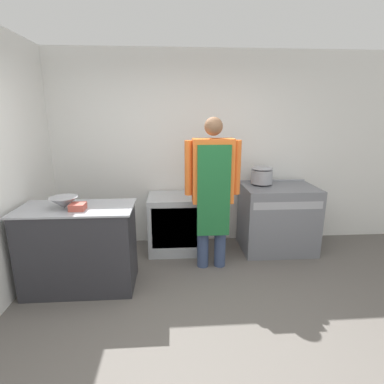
{
  "coord_description": "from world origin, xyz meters",
  "views": [
    {
      "loc": [
        -0.17,
        -2.05,
        1.86
      ],
      "look_at": [
        0.05,
        1.2,
        1.01
      ],
      "focal_mm": 28.0,
      "sensor_mm": 36.0,
      "label": 1
    }
  ],
  "objects_px": {
    "fridge_unit": "(175,223)",
    "plastic_tub": "(78,207)",
    "stock_pot": "(262,175)",
    "mixing_bowl": "(64,203)",
    "stove": "(277,218)",
    "person_cook": "(213,185)"
  },
  "relations": [
    {
      "from": "stove",
      "to": "mixing_bowl",
      "type": "bearing_deg",
      "value": -162.4
    },
    {
      "from": "stove",
      "to": "mixing_bowl",
      "type": "height_order",
      "value": "mixing_bowl"
    },
    {
      "from": "plastic_tub",
      "to": "mixing_bowl",
      "type": "bearing_deg",
      "value": 155.52
    },
    {
      "from": "fridge_unit",
      "to": "mixing_bowl",
      "type": "relative_size",
      "value": 2.74
    },
    {
      "from": "fridge_unit",
      "to": "person_cook",
      "type": "height_order",
      "value": "person_cook"
    },
    {
      "from": "stove",
      "to": "person_cook",
      "type": "bearing_deg",
      "value": -155.81
    },
    {
      "from": "mixing_bowl",
      "to": "stock_pot",
      "type": "relative_size",
      "value": 0.98
    },
    {
      "from": "fridge_unit",
      "to": "stock_pot",
      "type": "xyz_separation_m",
      "value": [
        1.2,
        0.05,
        0.65
      ]
    },
    {
      "from": "stove",
      "to": "person_cook",
      "type": "relative_size",
      "value": 0.53
    },
    {
      "from": "plastic_tub",
      "to": "person_cook",
      "type": "bearing_deg",
      "value": 17.35
    },
    {
      "from": "fridge_unit",
      "to": "stock_pot",
      "type": "height_order",
      "value": "stock_pot"
    },
    {
      "from": "stove",
      "to": "plastic_tub",
      "type": "height_order",
      "value": "plastic_tub"
    },
    {
      "from": "stove",
      "to": "fridge_unit",
      "type": "height_order",
      "value": "stove"
    },
    {
      "from": "plastic_tub",
      "to": "stock_pot",
      "type": "xyz_separation_m",
      "value": [
        2.18,
        1.01,
        0.09
      ]
    },
    {
      "from": "fridge_unit",
      "to": "plastic_tub",
      "type": "distance_m",
      "value": 1.48
    },
    {
      "from": "mixing_bowl",
      "to": "fridge_unit",
      "type": "bearing_deg",
      "value": 37.75
    },
    {
      "from": "person_cook",
      "to": "plastic_tub",
      "type": "distance_m",
      "value": 1.5
    },
    {
      "from": "stove",
      "to": "person_cook",
      "type": "height_order",
      "value": "person_cook"
    },
    {
      "from": "fridge_unit",
      "to": "person_cook",
      "type": "relative_size",
      "value": 0.43
    },
    {
      "from": "mixing_bowl",
      "to": "stock_pot",
      "type": "height_order",
      "value": "stock_pot"
    },
    {
      "from": "stove",
      "to": "fridge_unit",
      "type": "bearing_deg",
      "value": 177.06
    },
    {
      "from": "fridge_unit",
      "to": "stock_pot",
      "type": "distance_m",
      "value": 1.37
    }
  ]
}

